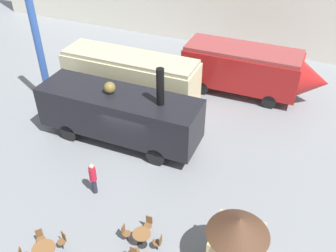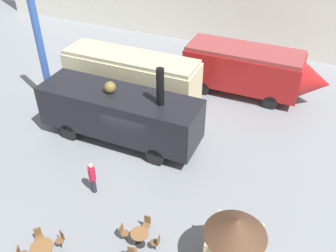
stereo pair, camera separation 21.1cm
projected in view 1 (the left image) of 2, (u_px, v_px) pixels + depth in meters
ground_plane at (130, 151)px, 20.79m from camera, size 80.00×80.00×0.00m
streamlined_locomotive at (251, 69)px, 24.83m from camera, size 9.34×2.90×3.22m
passenger_coach_vintage at (130, 76)px, 23.71m from camera, size 8.69×2.50×3.44m
steam_locomotive at (119, 112)px, 20.62m from camera, size 9.10×2.68×5.04m
cafe_table_near at (44, 251)px, 14.87m from camera, size 0.92×0.92×0.74m
cafe_table_mid at (142, 236)px, 15.49m from camera, size 0.77×0.77×0.72m
cafe_chair_0 at (40, 237)px, 15.52m from camera, size 0.41×0.40×0.87m
cafe_chair_4 at (63, 240)px, 15.40m from camera, size 0.38×0.39×0.87m
cafe_chair_5 at (125, 232)px, 15.72m from camera, size 0.36×0.36×0.87m
cafe_chair_6 at (134, 252)px, 14.94m from camera, size 0.36×0.36×0.87m
cafe_chair_7 at (159, 242)px, 15.31m from camera, size 0.36×0.36×0.87m
cafe_chair_8 at (149, 223)px, 16.09m from camera, size 0.36×0.36×0.87m
visitor_person at (93, 177)px, 17.71m from camera, size 0.34×0.34×1.80m
ticket_kiosk at (236, 243)px, 13.90m from camera, size 2.34×2.34×3.00m
support_pillar at (39, 48)px, 22.41m from camera, size 0.44×0.44×8.00m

